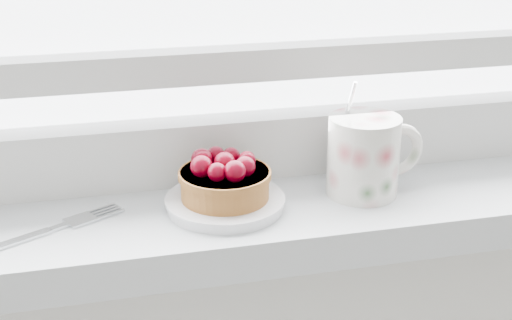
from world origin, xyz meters
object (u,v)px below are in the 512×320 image
object	(u,v)px
saucer	(225,203)
floral_mug	(366,154)
raspberry_tart	(224,178)
fork	(35,235)

from	to	relation	value
saucer	floral_mug	xyz separation A→B (m)	(0.15, 0.00, 0.04)
raspberry_tart	floral_mug	world-z (taller)	floral_mug
raspberry_tart	fork	distance (m)	0.19
floral_mug	fork	world-z (taller)	floral_mug
raspberry_tart	fork	bearing A→B (deg)	-174.40
floral_mug	fork	size ratio (longest dim) A/B	0.72
saucer	raspberry_tart	size ratio (longest dim) A/B	1.31
floral_mug	fork	xyz separation A→B (m)	(-0.34, -0.02, -0.04)
saucer	raspberry_tart	world-z (taller)	raspberry_tart
raspberry_tart	floral_mug	size ratio (longest dim) A/B	0.77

